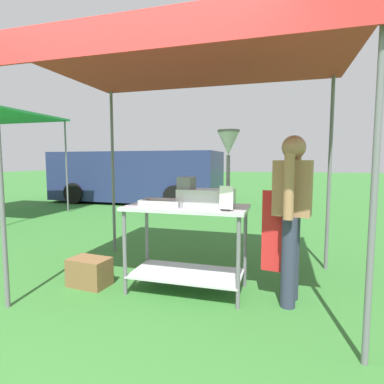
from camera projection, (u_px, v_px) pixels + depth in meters
name	position (u px, v px, depth m)	size (l,w,h in m)	color
ground_plane	(232.00, 216.00, 7.93)	(70.00, 70.00, 0.00)	#33702D
stall_canopy	(189.00, 65.00, 3.19)	(3.23, 2.17, 2.45)	slate
donut_cart	(187.00, 231.00, 3.26)	(1.26, 0.65, 0.91)	#B7B7BC
donut_tray	(164.00, 204.00, 3.17)	(0.44, 0.29, 0.07)	#B7B7BC
donut_fryer	(210.00, 183.00, 3.13)	(0.61, 0.28, 0.77)	#B7B7BC
menu_sign	(226.00, 200.00, 2.89)	(0.13, 0.05, 0.23)	black
vendor	(291.00, 211.00, 2.95)	(0.46, 0.54, 1.61)	#2D3347
supply_crate	(90.00, 272.00, 3.44)	(0.46, 0.33, 0.31)	brown
van_navy	(135.00, 176.00, 10.47)	(5.66, 2.17, 1.69)	navy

